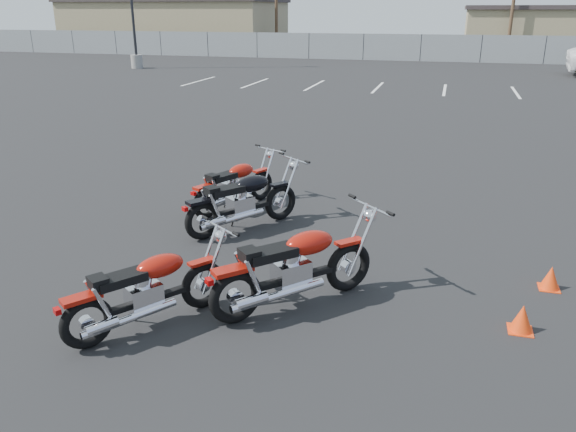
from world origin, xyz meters
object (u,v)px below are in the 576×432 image
(motorcycle_front_red, at_px, (235,185))
(motorcycle_rear_red, at_px, (295,267))
(motorcycle_third_red, at_px, (147,290))
(motorcycle_second_black, at_px, (243,201))

(motorcycle_front_red, xyz_separation_m, motorcycle_rear_red, (1.96, -3.12, 0.07))
(motorcycle_third_red, bearing_deg, motorcycle_second_black, 90.29)
(motorcycle_rear_red, bearing_deg, motorcycle_second_black, 123.55)
(motorcycle_rear_red, bearing_deg, motorcycle_front_red, 122.14)
(motorcycle_front_red, relative_size, motorcycle_second_black, 0.98)
(motorcycle_second_black, xyz_separation_m, motorcycle_rear_red, (1.47, -2.22, 0.03))
(motorcycle_front_red, distance_m, motorcycle_third_red, 4.06)
(motorcycle_second_black, distance_m, motorcycle_rear_red, 2.66)
(motorcycle_third_red, relative_size, motorcycle_rear_red, 0.96)
(motorcycle_third_red, distance_m, motorcycle_rear_red, 1.71)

